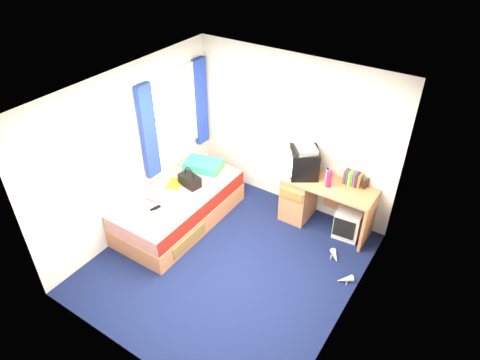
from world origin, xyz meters
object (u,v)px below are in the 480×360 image
Objects in this scene: picture_frame at (366,184)px; towel at (178,202)px; handbag at (190,180)px; white_heels at (340,267)px; pink_water_bottle at (329,179)px; crt_tv at (304,162)px; remote_control at (155,208)px; aerosol_can at (327,175)px; magazine at (175,184)px; vcr at (305,148)px; pillow at (203,165)px; bed at (180,207)px; water_bottle at (152,197)px; storage_cube at (348,223)px; colour_swatch_fan at (151,211)px.

towel is at bearing -128.29° from picture_frame.
white_heels is at bearing 15.86° from handbag.
crt_tv is at bearing 170.72° from pink_water_bottle.
remote_control is at bearing -126.86° from picture_frame.
picture_frame is at bearing 50.29° from remote_control.
remote_control is at bearing -137.08° from aerosol_can.
towel reaches higher than magazine.
picture_frame is (0.87, 0.18, -0.38)m from vcr.
handbag reaches higher than pillow.
crt_tv is 2.18m from remote_control.
towel is 0.52m from magazine.
vcr is 0.97m from picture_frame.
bed is 3.48× the size of pillow.
pink_water_bottle is 1.21× the size of water_bottle.
pink_water_bottle is (0.43, -0.07, -0.33)m from vcr.
pillow is 1.29× the size of storage_cube.
magazine reaches higher than storage_cube.
picture_frame is 2.98m from colour_swatch_fan.
white_heels is (0.64, -0.80, -0.80)m from aerosol_can.
remote_control is at bearing -160.55° from white_heels.
white_heels is at bearing 20.75° from colour_swatch_fan.
pillow is at bearing 114.88° from handbag.
crt_tv reaches higher than magazine.
towel is at bearing -138.03° from aerosol_can.
storage_cube is (2.29, 0.40, -0.38)m from pillow.
crt_tv reaches higher than aerosol_can.
aerosol_can reaches higher than towel.
water_bottle is at bearing -131.02° from picture_frame.
colour_swatch_fan is 0.07m from remote_control.
crt_tv is at bearing -168.32° from aerosol_can.
bed is at bearing -38.23° from magazine.
magazine is at bearing 141.77° from bed.
water_bottle is 0.36× the size of white_heels.
magazine is (-1.60, -0.98, -0.41)m from crt_tv.
handbag is (-1.73, -0.95, -0.21)m from aerosol_can.
aerosol_can is at bearing 55.86° from remote_control.
vcr is 0.69× the size of white_heels.
aerosol_can is (0.34, 0.07, -0.12)m from crt_tv.
water_bottle is at bearing -164.91° from towel.
storage_cube is at bearing -11.35° from aerosol_can.
storage_cube is 0.74m from pink_water_bottle.
pink_water_bottle reaches higher than handbag.
pink_water_bottle is 1.10× the size of colour_swatch_fan.
remote_control is (-0.05, -0.70, -0.08)m from handbag.
crt_tv is at bearing 173.65° from storage_cube.
vcr reaches higher than water_bottle.
handbag is 0.71m from remote_control.
colour_swatch_fan is at bearing -82.36° from handbag.
storage_cube is at bearing 21.93° from magazine.
crt_tv is 0.37m from aerosol_can.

